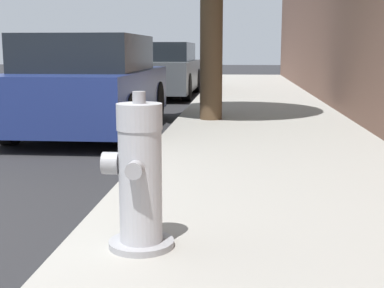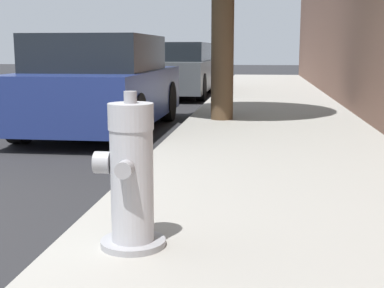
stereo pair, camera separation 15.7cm
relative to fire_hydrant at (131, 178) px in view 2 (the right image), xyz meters
The scene contains 4 objects.
sidewalk_slab 1.06m from the fire_hydrant, 20.27° to the left, with size 2.68×40.00×0.16m.
fire_hydrant is the anchor object (origin of this frame).
parked_car_near 5.32m from the fire_hydrant, 108.38° to the left, with size 1.74×3.95×1.43m.
parked_car_mid 11.37m from the fire_hydrant, 97.92° to the left, with size 1.86×4.39×1.39m.
Camera 2 is at (2.99, -3.06, 1.22)m, focal length 50.00 mm.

